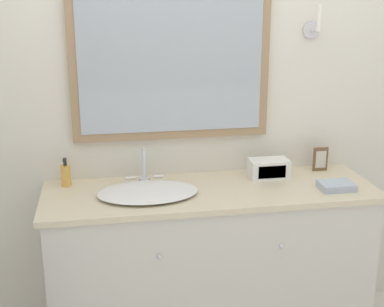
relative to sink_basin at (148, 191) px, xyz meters
name	(u,v)px	position (x,y,z in m)	size (l,w,h in m)	color
wall_back	(199,106)	(0.33, 0.33, 0.36)	(8.00, 0.18, 2.55)	silver
vanity_counter	(210,266)	(0.33, 0.02, -0.47)	(1.74, 0.56, 0.90)	beige
sink_basin	(148,191)	(0.00, 0.00, 0.00)	(0.51, 0.39, 0.20)	white
soap_bottle	(66,175)	(-0.41, 0.20, 0.04)	(0.05, 0.05, 0.16)	gold
appliance_box	(269,169)	(0.68, 0.14, 0.03)	(0.21, 0.13, 0.10)	white
picture_frame	(320,159)	(1.01, 0.20, 0.05)	(0.08, 0.01, 0.14)	brown
hand_towel_near_sink	(336,186)	(0.98, -0.09, 0.00)	(0.18, 0.13, 0.04)	#A8B7C6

